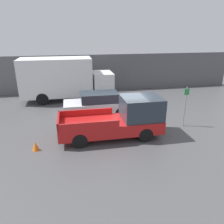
{
  "coord_description": "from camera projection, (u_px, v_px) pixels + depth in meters",
  "views": [
    {
      "loc": [
        -3.03,
        -11.99,
        5.77
      ],
      "look_at": [
        -0.66,
        0.14,
        1.15
      ],
      "focal_mm": 35.0,
      "sensor_mm": 36.0,
      "label": 1
    }
  ],
  "objects": [
    {
      "name": "ground_plane",
      "position": [
        123.0,
        129.0,
        13.59
      ],
      "size": [
        60.0,
        60.0,
        0.0
      ],
      "primitive_type": "plane",
      "color": "#4C4C4F"
    },
    {
      "name": "building_wall",
      "position": [
        100.0,
        73.0,
        21.83
      ],
      "size": [
        28.0,
        0.15,
        3.59
      ],
      "color": "#56565B",
      "rests_on": "ground"
    },
    {
      "name": "pickup_truck",
      "position": [
        121.0,
        119.0,
        12.37
      ],
      "size": [
        5.77,
        2.08,
        2.29
      ],
      "color": "red",
      "rests_on": "ground"
    },
    {
      "name": "car",
      "position": [
        98.0,
        104.0,
        15.69
      ],
      "size": [
        4.8,
        1.92,
        1.67
      ],
      "color": "silver",
      "rests_on": "ground"
    },
    {
      "name": "delivery_truck",
      "position": [
        63.0,
        78.0,
        18.77
      ],
      "size": [
        7.8,
        2.57,
        3.63
      ],
      "color": "white",
      "rests_on": "ground"
    },
    {
      "name": "parking_sign",
      "position": [
        185.0,
        105.0,
        13.6
      ],
      "size": [
        0.3,
        0.07,
        2.57
      ],
      "color": "gray",
      "rests_on": "ground"
    },
    {
      "name": "traffic_cone",
      "position": [
        36.0,
        146.0,
        11.14
      ],
      "size": [
        0.35,
        0.35,
        0.46
      ],
      "color": "orange",
      "rests_on": "ground"
    }
  ]
}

